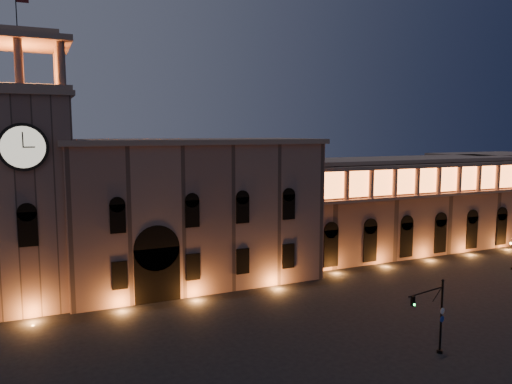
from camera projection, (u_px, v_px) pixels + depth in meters
ground at (293, 346)px, 43.12m from camera, size 160.00×160.00×0.00m
government_building at (193, 211)px, 61.08m from camera, size 30.80×12.80×17.60m
clock_tower at (26, 189)px, 52.25m from camera, size 9.80×9.80×32.40m
colonnade_wing at (402, 204)px, 76.95m from camera, size 40.60×11.50×14.50m
secondary_building at (490, 194)px, 93.10m from camera, size 20.00×12.00×14.00m
traffic_light at (436, 316)px, 40.99m from camera, size 4.58×1.21×6.38m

